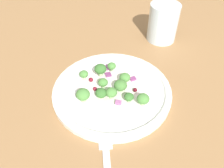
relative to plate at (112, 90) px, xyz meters
The scene contains 24 objects.
ground_plane 4.16cm from the plate, 50.95° to the left, with size 180.00×180.00×2.00cm, color olive.
plate is the anchor object (origin of this frame).
dressing_pool 0.44cm from the plate, 153.43° to the right, with size 14.69×14.69×0.20cm, color white.
broccoli_floret_0 5.30cm from the plate, 76.59° to the left, with size 1.95×1.95×1.98cm.
broccoli_floret_1 3.89cm from the plate, ahead, with size 2.33×2.33×2.36cm.
broccoli_floret_2 7.39cm from the plate, 21.13° to the right, with size 2.77×2.77×2.81cm.
broccoli_floret_3 2.76cm from the plate, 103.75° to the left, with size 2.75×2.75×2.78cm.
broccoli_floret_4 2.80cm from the plate, 61.86° to the right, with size 2.05×2.05×2.08cm.
broccoli_floret_5 5.29cm from the plate, 111.86° to the right, with size 2.67×2.67×2.70cm.
broccoli_floret_6 7.10cm from the plate, 81.77° to the right, with size 1.96×1.96×1.98cm.
broccoli_floret_7 3.37cm from the plate, 33.70° to the left, with size 2.32×2.32×2.34cm.
broccoli_floret_8 3.84cm from the plate, 156.43° to the left, with size 2.37×2.37×2.40cm.
broccoli_floret_9 5.80cm from the plate, 145.12° to the right, with size 1.93×1.93×1.96cm.
broccoli_floret_10 7.74cm from the plate, 88.34° to the left, with size 2.49×2.49×2.52cm.
cranberry_0 4.38cm from the plate, 169.47° to the left, with size 0.74×0.74×0.74cm, color maroon.
cranberry_1 5.26cm from the plate, 82.73° to the right, with size 0.98×0.98×0.98cm, color maroon.
cranberry_2 5.03cm from the plate, 112.36° to the left, with size 0.89×0.89×0.89cm, color #4C0A14.
cranberry_3 3.73cm from the plate, 49.43° to the right, with size 0.88×0.88×0.88cm, color maroon.
cranberry_4 5.70cm from the plate, 115.46° to the right, with size 0.87×0.87×0.87cm, color maroon.
onion_bit_0 5.41cm from the plate, 155.36° to the left, with size 1.05×1.37×0.56cm, color #843D75.
onion_bit_1 4.65cm from the plate, 50.33° to the left, with size 0.96×1.21×0.50cm, color #A35B93.
onion_bit_2 6.65cm from the plate, 135.58° to the right, with size 1.29×1.25×0.39cm, color #A35B93.
onion_bit_3 4.31cm from the plate, 133.99° to the right, with size 1.35×1.34×0.30cm, color #843D75.
water_glass 25.74cm from the plate, behind, with size 7.92×7.92×10.05cm, color silver.
Camera 1 is at (26.32, 16.57, 36.21)cm, focal length 37.02 mm.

